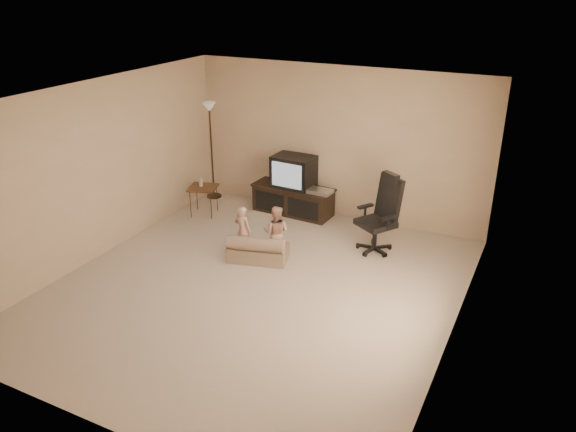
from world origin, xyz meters
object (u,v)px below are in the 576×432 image
at_px(floor_lamp, 210,129).
at_px(child_sofa, 257,250).
at_px(toddler_left, 243,231).
at_px(toddler_right, 276,232).
at_px(office_chair, 380,224).
at_px(side_table, 203,188).
at_px(tv_stand, 294,190).

relative_size(floor_lamp, child_sofa, 1.90).
height_order(toddler_left, toddler_right, toddler_right).
relative_size(office_chair, toddler_right, 1.49).
xyz_separation_m(office_chair, toddler_left, (-1.73, -1.01, -0.05)).
distance_m(side_table, toddler_left, 1.69).
height_order(office_chair, floor_lamp, floor_lamp).
bearing_deg(side_table, tv_stand, 28.32).
height_order(side_table, toddler_right, toddler_right).
bearing_deg(tv_stand, toddler_left, -86.29).
bearing_deg(office_chair, child_sofa, -110.36).
height_order(tv_stand, floor_lamp, floor_lamp).
bearing_deg(floor_lamp, toddler_right, -37.11).
bearing_deg(child_sofa, toddler_left, 148.86).
distance_m(office_chair, side_table, 3.09).
distance_m(floor_lamp, child_sofa, 2.89).
relative_size(side_table, toddler_right, 0.84).
distance_m(child_sofa, toddler_left, 0.37).
height_order(office_chair, side_table, office_chair).
relative_size(office_chair, side_table, 1.76).
distance_m(office_chair, floor_lamp, 3.57).
relative_size(office_chair, floor_lamp, 0.68).
bearing_deg(toddler_right, child_sofa, 36.55).
distance_m(office_chair, child_sofa, 1.83).
distance_m(office_chair, toddler_left, 2.00).
xyz_separation_m(office_chair, toddler_right, (-1.25, -0.88, -0.03)).
relative_size(tv_stand, side_table, 2.14).
relative_size(tv_stand, floor_lamp, 0.82).
relative_size(floor_lamp, toddler_right, 2.20).
relative_size(side_table, toddler_left, 0.89).
height_order(tv_stand, side_table, tv_stand).
xyz_separation_m(office_chair, side_table, (-3.09, -0.02, 0.05)).
bearing_deg(child_sofa, tv_stand, 84.87).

